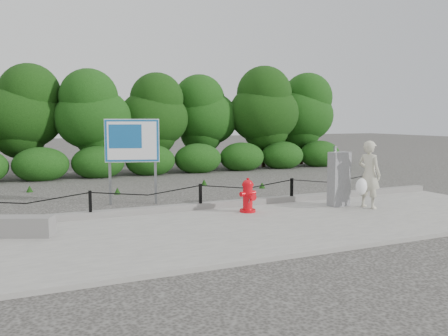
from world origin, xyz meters
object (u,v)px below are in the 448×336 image
Objects in this scene: utility_cabinet at (339,179)px; pedestrian at (369,175)px; advertising_sign at (132,144)px; fire_hydrant at (248,196)px; concrete_block at (21,226)px.

pedestrian is at bearing -52.55° from utility_cabinet.
utility_cabinet is at bearing -13.34° from advertising_sign.
advertising_sign is at bearing 42.77° from pedestrian.
fire_hydrant is 2.93m from pedestrian.
fire_hydrant is 4.74m from concrete_block.
fire_hydrant is 3.36m from advertising_sign.
utility_cabinet is at bearing -16.19° from fire_hydrant.
fire_hydrant reaches higher than concrete_block.
advertising_sign reaches higher than fire_hydrant.
pedestrian is (2.81, -0.75, 0.41)m from fire_hydrant.
pedestrian is at bearing -25.66° from fire_hydrant.
pedestrian reaches higher than utility_cabinet.
pedestrian is 5.84m from advertising_sign.
advertising_sign is (-4.85, 3.18, 0.67)m from pedestrian.
concrete_block is 4.02m from advertising_sign.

